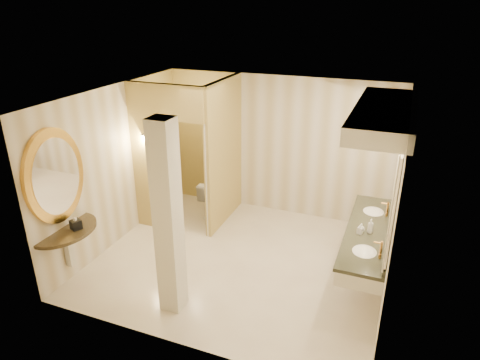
{
  "coord_description": "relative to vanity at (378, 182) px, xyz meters",
  "views": [
    {
      "loc": [
        2.18,
        -5.55,
        3.97
      ],
      "look_at": [
        -0.07,
        0.2,
        1.34
      ],
      "focal_mm": 32.0,
      "sensor_mm": 36.0,
      "label": 1
    }
  ],
  "objects": [
    {
      "name": "wall_back",
      "position": [
        -1.98,
        1.8,
        -0.28
      ],
      "size": [
        4.5,
        0.02,
        2.7
      ],
      "primitive_type": "cube",
      "color": "silver",
      "rests_on": "floor"
    },
    {
      "name": "tissue_box",
      "position": [
        -4.01,
        -1.53,
        -0.68
      ],
      "size": [
        0.18,
        0.18,
        0.14
      ],
      "primitive_type": "cube",
      "rotation": [
        0.0,
        0.0,
        -0.41
      ],
      "color": "black",
      "rests_on": "console_shelf"
    },
    {
      "name": "vanity",
      "position": [
        0.0,
        0.0,
        0.0
      ],
      "size": [
        0.75,
        2.5,
        2.09
      ],
      "color": "beige",
      "rests_on": "floor"
    },
    {
      "name": "soap_bottle_b",
      "position": [
        -0.14,
        -0.1,
        -0.69
      ],
      "size": [
        0.13,
        0.13,
        0.13
      ],
      "primitive_type": "imported",
      "rotation": [
        0.0,
        0.0,
        0.38
      ],
      "color": "silver",
      "rests_on": "vanity"
    },
    {
      "name": "soap_bottle_a",
      "position": [
        -0.15,
        -0.17,
        -0.68
      ],
      "size": [
        0.08,
        0.09,
        0.15
      ],
      "primitive_type": "imported",
      "rotation": [
        0.0,
        0.0,
        -0.33
      ],
      "color": "beige",
      "rests_on": "vanity"
    },
    {
      "name": "floor",
      "position": [
        -1.98,
        -0.2,
        -1.63
      ],
      "size": [
        4.5,
        4.5,
        0.0
      ],
      "primitive_type": "plane",
      "color": "white",
      "rests_on": "ground"
    },
    {
      "name": "soap_bottle_c",
      "position": [
        -0.02,
        -0.09,
        -0.64
      ],
      "size": [
        0.1,
        0.1,
        0.22
      ],
      "primitive_type": "imported",
      "rotation": [
        0.0,
        0.0,
        -0.22
      ],
      "color": "#C6B28C",
      "rests_on": "vanity"
    },
    {
      "name": "pillar",
      "position": [
        -2.42,
        -1.57,
        -0.28
      ],
      "size": [
        0.29,
        0.29,
        2.7
      ],
      "primitive_type": "cube",
      "color": "beige",
      "rests_on": "floor"
    },
    {
      "name": "wall_front",
      "position": [
        -1.98,
        -2.2,
        -0.28
      ],
      "size": [
        4.5,
        0.02,
        2.7
      ],
      "primitive_type": "cube",
      "color": "silver",
      "rests_on": "floor"
    },
    {
      "name": "wall_right",
      "position": [
        0.27,
        -0.2,
        -0.28
      ],
      "size": [
        0.02,
        4.0,
        2.7
      ],
      "primitive_type": "cube",
      "color": "silver",
      "rests_on": "floor"
    },
    {
      "name": "wall_left",
      "position": [
        -4.23,
        -0.2,
        -0.28
      ],
      "size": [
        0.02,
        4.0,
        2.7
      ],
      "primitive_type": "cube",
      "color": "silver",
      "rests_on": "floor"
    },
    {
      "name": "console_shelf",
      "position": [
        -4.19,
        -1.6,
        -0.28
      ],
      "size": [
        1.07,
        1.07,
        1.98
      ],
      "color": "black",
      "rests_on": "floor"
    },
    {
      "name": "ceiling",
      "position": [
        -1.98,
        -0.2,
        1.07
      ],
      "size": [
        4.5,
        4.5,
        0.0
      ],
      "primitive_type": "plane",
      "rotation": [
        3.14,
        0.0,
        0.0
      ],
      "color": "white",
      "rests_on": "wall_back"
    },
    {
      "name": "toilet",
      "position": [
        -3.08,
        1.17,
        -1.26
      ],
      "size": [
        0.45,
        0.74,
        0.73
      ],
      "primitive_type": "imported",
      "rotation": [
        0.0,
        0.0,
        3.2
      ],
      "color": "white",
      "rests_on": "floor"
    },
    {
      "name": "toilet_closet",
      "position": [
        -3.09,
        0.78,
        -0.24
      ],
      "size": [
        1.5,
        1.55,
        2.7
      ],
      "color": "tan",
      "rests_on": "floor"
    },
    {
      "name": "wall_sconce",
      "position": [
        -3.9,
        0.23,
        0.1
      ],
      "size": [
        0.14,
        0.14,
        0.42
      ],
      "color": "#B9803B",
      "rests_on": "toilet_closet"
    }
  ]
}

